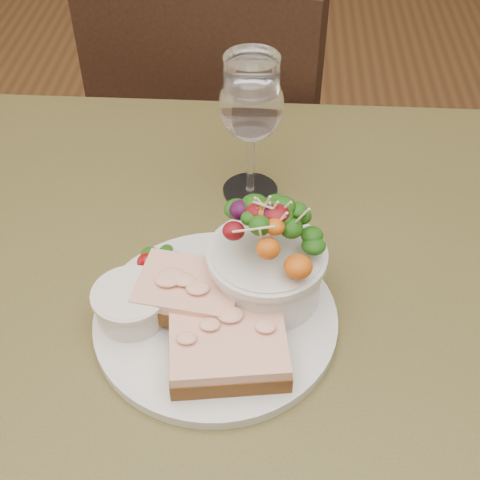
# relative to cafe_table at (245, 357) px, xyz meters

# --- Properties ---
(cafe_table) EXTENTS (0.80, 0.80, 0.75)m
(cafe_table) POSITION_rel_cafe_table_xyz_m (0.00, 0.00, 0.00)
(cafe_table) COLOR #453E1D
(cafe_table) RESTS_ON ground
(chair_far) EXTENTS (0.53, 0.53, 0.90)m
(chair_far) POSITION_rel_cafe_table_xyz_m (-0.06, 0.67, -0.36)
(chair_far) COLOR black
(chair_far) RESTS_ON ground
(dinner_plate) EXTENTS (0.25, 0.25, 0.01)m
(dinner_plate) POSITION_rel_cafe_table_xyz_m (-0.03, -0.03, 0.11)
(dinner_plate) COLOR silver
(dinner_plate) RESTS_ON cafe_table
(sandwich_front) EXTENTS (0.12, 0.10, 0.03)m
(sandwich_front) POSITION_rel_cafe_table_xyz_m (-0.01, -0.09, 0.13)
(sandwich_front) COLOR #442712
(sandwich_front) RESTS_ON dinner_plate
(sandwich_back) EXTENTS (0.12, 0.09, 0.03)m
(sandwich_back) POSITION_rel_cafe_table_xyz_m (-0.06, -0.02, 0.14)
(sandwich_back) COLOR #442712
(sandwich_back) RESTS_ON dinner_plate
(ramekin) EXTENTS (0.07, 0.07, 0.04)m
(ramekin) POSITION_rel_cafe_table_xyz_m (-0.12, -0.04, 0.13)
(ramekin) COLOR silver
(ramekin) RESTS_ON dinner_plate
(salad_bowl) EXTENTS (0.11, 0.11, 0.13)m
(salad_bowl) POSITION_rel_cafe_table_xyz_m (0.02, 0.00, 0.17)
(salad_bowl) COLOR silver
(salad_bowl) RESTS_ON dinner_plate
(garnish) EXTENTS (0.05, 0.04, 0.02)m
(garnish) POSITION_rel_cafe_table_xyz_m (-0.10, 0.04, 0.12)
(garnish) COLOR #0A3609
(garnish) RESTS_ON dinner_plate
(wine_glass) EXTENTS (0.08, 0.08, 0.18)m
(wine_glass) POSITION_rel_cafe_table_xyz_m (-0.00, 0.19, 0.22)
(wine_glass) COLOR white
(wine_glass) RESTS_ON cafe_table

